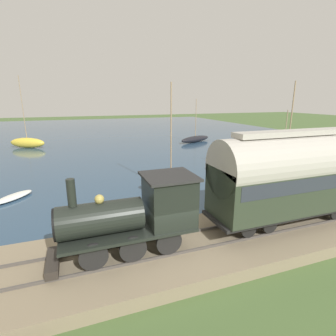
# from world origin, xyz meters

# --- Properties ---
(ground_plane) EXTENTS (200.00, 200.00, 0.00)m
(ground_plane) POSITION_xyz_m (0.00, 0.00, 0.00)
(ground_plane) COLOR #476033
(harbor_water) EXTENTS (80.00, 80.00, 0.01)m
(harbor_water) POSITION_xyz_m (43.19, 0.00, 0.00)
(harbor_water) COLOR #2D4760
(harbor_water) RESTS_ON ground
(rail_embankment) EXTENTS (5.04, 56.00, 0.67)m
(rail_embankment) POSITION_xyz_m (0.37, 0.00, 0.28)
(rail_embankment) COLOR #84755B
(rail_embankment) RESTS_ON ground
(steam_locomotive) EXTENTS (2.05, 5.89, 3.33)m
(steam_locomotive) POSITION_xyz_m (0.37, 1.39, 2.40)
(steam_locomotive) COLOR black
(steam_locomotive) RESTS_ON rail_embankment
(passenger_coach) EXTENTS (2.62, 9.38, 4.65)m
(passenger_coach) POSITION_xyz_m (0.37, -6.80, 3.18)
(passenger_coach) COLOR black
(passenger_coach) RESTS_ON rail_embankment
(sailboat_blue) EXTENTS (2.41, 4.17, 7.83)m
(sailboat_blue) POSITION_xyz_m (8.26, -3.02, 0.72)
(sailboat_blue) COLOR #335199
(sailboat_blue) RESTS_ON harbor_water
(sailboat_white) EXTENTS (1.76, 3.42, 5.51)m
(sailboat_white) POSITION_xyz_m (14.21, -19.14, 0.53)
(sailboat_white) COLOR white
(sailboat_white) RESTS_ON harbor_water
(sailboat_brown) EXTENTS (1.69, 5.94, 8.06)m
(sailboat_brown) POSITION_xyz_m (7.23, -12.77, 0.81)
(sailboat_brown) COLOR brown
(sailboat_brown) RESTS_ON harbor_water
(sailboat_black) EXTENTS (3.95, 6.41, 6.68)m
(sailboat_black) POSITION_xyz_m (28.38, -14.76, 0.52)
(sailboat_black) COLOR black
(sailboat_black) RESTS_ON harbor_water
(sailboat_yellow) EXTENTS (3.61, 5.14, 9.72)m
(sailboat_yellow) POSITION_xyz_m (31.93, 9.64, 0.76)
(sailboat_yellow) COLOR gold
(sailboat_yellow) RESTS_ON harbor_water
(rowboat_far_out) EXTENTS (2.18, 2.44, 0.50)m
(rowboat_far_out) POSITION_xyz_m (12.15, -9.43, 0.26)
(rowboat_far_out) COLOR beige
(rowboat_far_out) RESTS_ON harbor_water
(rowboat_near_shore) EXTENTS (2.86, 2.65, 0.32)m
(rowboat_near_shore) POSITION_xyz_m (10.49, 7.78, 0.17)
(rowboat_near_shore) COLOR silver
(rowboat_near_shore) RESTS_ON harbor_water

